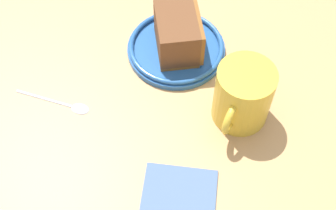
% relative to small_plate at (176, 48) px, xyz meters
% --- Properties ---
extents(ground_plane, '(1.60, 1.60, 0.02)m').
position_rel_small_plate_xyz_m(ground_plane, '(0.05, 0.06, -0.02)').
color(ground_plane, tan).
extents(small_plate, '(0.17, 0.17, 0.02)m').
position_rel_small_plate_xyz_m(small_plate, '(0.00, 0.00, 0.00)').
color(small_plate, '#26599E').
rests_on(small_plate, ground_plane).
extents(cake_slice, '(0.09, 0.11, 0.07)m').
position_rel_small_plate_xyz_m(cake_slice, '(-0.00, 0.00, 0.04)').
color(cake_slice, brown).
rests_on(cake_slice, small_plate).
extents(tea_mug, '(0.10, 0.10, 0.10)m').
position_rel_small_plate_xyz_m(tea_mug, '(-0.05, 0.15, 0.04)').
color(tea_mug, gold).
rests_on(tea_mug, ground_plane).
extents(teaspoon, '(0.11, 0.08, 0.01)m').
position_rel_small_plate_xyz_m(teaspoon, '(0.20, 0.05, -0.01)').
color(teaspoon, silver).
rests_on(teaspoon, ground_plane).
extents(folded_napkin, '(0.14, 0.15, 0.01)m').
position_rel_small_plate_xyz_m(folded_napkin, '(0.09, 0.26, -0.01)').
color(folded_napkin, slate).
rests_on(folded_napkin, ground_plane).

